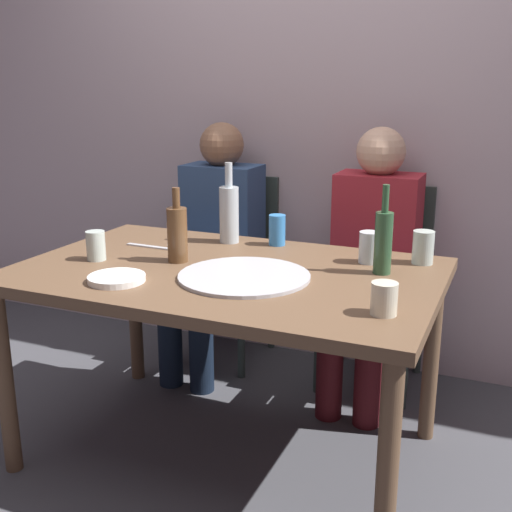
{
  "coord_description": "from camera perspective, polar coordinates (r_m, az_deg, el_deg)",
  "views": [
    {
      "loc": [
        0.93,
        -1.91,
        1.35
      ],
      "look_at": [
        0.1,
        0.03,
        0.77
      ],
      "focal_mm": 44.48,
      "sensor_mm": 36.0,
      "label": 1
    }
  ],
  "objects": [
    {
      "name": "ground_plane",
      "position": [
        2.51,
        -2.46,
        -17.15
      ],
      "size": [
        8.0,
        8.0,
        0.0
      ],
      "primitive_type": "plane",
      "color": "#424247"
    },
    {
      "name": "back_wall",
      "position": [
        3.08,
        5.83,
        14.38
      ],
      "size": [
        6.0,
        0.1,
        2.6
      ],
      "primitive_type": "cube",
      "color": "#B29EA3",
      "rests_on": "ground_plane"
    },
    {
      "name": "dining_table",
      "position": [
        2.23,
        -2.65,
        -3.02
      ],
      "size": [
        1.45,
        0.92,
        0.72
      ],
      "color": "brown",
      "rests_on": "ground_plane"
    },
    {
      "name": "pizza_tray",
      "position": [
        2.11,
        -1.07,
        -1.82
      ],
      "size": [
        0.44,
        0.44,
        0.01
      ],
      "primitive_type": "cylinder",
      "color": "#ADADB2",
      "rests_on": "dining_table"
    },
    {
      "name": "wine_bottle",
      "position": [
        2.29,
        -7.1,
        2.05
      ],
      "size": [
        0.07,
        0.07,
        0.27
      ],
      "color": "brown",
      "rests_on": "dining_table"
    },
    {
      "name": "beer_bottle",
      "position": [
        2.55,
        -2.44,
        3.92
      ],
      "size": [
        0.08,
        0.08,
        0.32
      ],
      "color": "#B2BCC1",
      "rests_on": "dining_table"
    },
    {
      "name": "water_bottle",
      "position": [
        2.17,
        11.38,
        1.37
      ],
      "size": [
        0.06,
        0.06,
        0.3
      ],
      "color": "#2D5133",
      "rests_on": "dining_table"
    },
    {
      "name": "tumbler_near",
      "position": [
        2.3,
        10.16,
        0.77
      ],
      "size": [
        0.08,
        0.08,
        0.11
      ],
      "primitive_type": "cylinder",
      "color": "silver",
      "rests_on": "dining_table"
    },
    {
      "name": "tumbler_far",
      "position": [
        1.8,
        11.45,
        -3.78
      ],
      "size": [
        0.08,
        0.08,
        0.09
      ],
      "primitive_type": "cylinder",
      "color": "beige",
      "rests_on": "dining_table"
    },
    {
      "name": "wine_glass",
      "position": [
        2.38,
        -14.21,
        0.91
      ],
      "size": [
        0.07,
        0.07,
        0.11
      ],
      "primitive_type": "cylinder",
      "color": "#B7C6BC",
      "rests_on": "dining_table"
    },
    {
      "name": "short_glass",
      "position": [
        2.33,
        14.8,
        0.76
      ],
      "size": [
        0.08,
        0.08,
        0.12
      ],
      "primitive_type": "cylinder",
      "color": "#B7C6BC",
      "rests_on": "dining_table"
    },
    {
      "name": "soda_can",
      "position": [
        2.52,
        1.91,
        2.35
      ],
      "size": [
        0.07,
        0.07,
        0.12
      ],
      "primitive_type": "cylinder",
      "color": "#337AC1",
      "rests_on": "dining_table"
    },
    {
      "name": "plate_stack",
      "position": [
        2.12,
        -12.42,
        -1.99
      ],
      "size": [
        0.19,
        0.19,
        0.02
      ],
      "primitive_type": "cylinder",
      "color": "white",
      "rests_on": "dining_table"
    },
    {
      "name": "table_knife",
      "position": [
        2.52,
        -9.41,
        0.82
      ],
      "size": [
        0.22,
        0.03,
        0.01
      ],
      "primitive_type": "cube",
      "rotation": [
        0.0,
        0.0,
        3.11
      ],
      "color": "#B7B7BC",
      "rests_on": "dining_table"
    },
    {
      "name": "chair_left",
      "position": [
        3.18,
        -2.48,
        0.14
      ],
      "size": [
        0.44,
        0.44,
        0.9
      ],
      "rotation": [
        0.0,
        0.0,
        3.14
      ],
      "color": "#2D3833",
      "rests_on": "ground_plane"
    },
    {
      "name": "chair_right",
      "position": [
        2.95,
        10.88,
        -1.38
      ],
      "size": [
        0.44,
        0.44,
        0.9
      ],
      "rotation": [
        0.0,
        0.0,
        3.14
      ],
      "color": "#2D3833",
      "rests_on": "ground_plane"
    },
    {
      "name": "guest_in_sweater",
      "position": [
        3.02,
        -3.74,
        1.78
      ],
      "size": [
        0.36,
        0.56,
        1.17
      ],
      "rotation": [
        0.0,
        0.0,
        3.14
      ],
      "color": "navy",
      "rests_on": "ground_plane"
    },
    {
      "name": "guest_in_beanie",
      "position": [
        2.77,
        10.33,
        0.31
      ],
      "size": [
        0.36,
        0.56,
        1.17
      ],
      "rotation": [
        0.0,
        0.0,
        3.14
      ],
      "color": "maroon",
      "rests_on": "ground_plane"
    }
  ]
}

